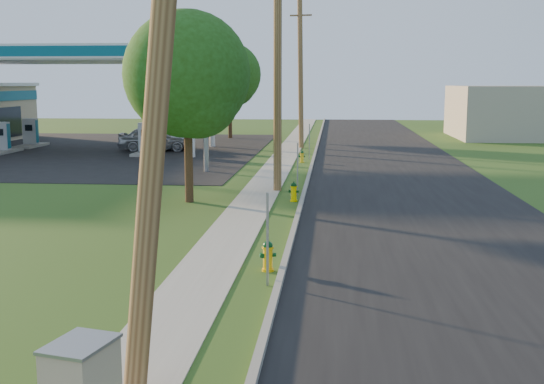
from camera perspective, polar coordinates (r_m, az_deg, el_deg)
The scene contains 23 objects.
ground_plane at distance 10.70m, azimuth -4.01°, elevation -14.34°, with size 140.00×140.00×0.00m, color #325118.
road at distance 20.34m, azimuth 13.27°, elevation -3.16°, with size 8.00×120.00×0.02m, color black.
curb at distance 20.15m, azimuth 1.93°, elevation -2.84°, with size 0.15×120.00×0.15m, color gray.
sidewalk at distance 20.33m, azimuth -3.00°, elevation -2.91°, with size 1.50×120.00×0.03m, color gray.
forecourt at distance 45.44m, azimuth -17.66°, elevation 3.36°, with size 26.00×28.00×0.02m, color black.
utility_pole_near at distance 8.97m, azimuth -9.28°, elevation 12.51°, with size 1.40×0.32×9.48m.
utility_pole_mid at distance 26.78m, azimuth 0.47°, elevation 10.63°, with size 1.40×0.32×9.80m.
utility_pole_far at distance 44.74m, azimuth 2.40°, elevation 9.84°, with size 1.40×0.32×9.50m.
sign_post_near at distance 14.32m, azimuth -0.38°, elevation -4.00°, with size 0.05×0.04×2.00m, color gray.
sign_post_mid at distance 25.92m, azimuth 2.15°, elevation 1.92°, with size 0.05×0.04×2.00m, color gray.
sign_post_far at distance 38.04m, azimuth 3.14°, elevation 4.22°, with size 0.05×0.04×2.00m, color gray.
gas_canopy at distance 44.54m, azimuth -15.61°, elevation 10.93°, with size 18.18×9.18×6.40m.
fuel_pump_nw at distance 44.62m, azimuth -21.66°, elevation 3.96°, with size 1.20×3.20×1.90m.
fuel_pump_ne at distance 41.36m, azimuth -10.43°, elevation 4.09°, with size 1.20×3.20×1.90m.
fuel_pump_sw at distance 48.21m, azimuth -19.53°, elevation 4.42°, with size 1.20×3.20×1.90m.
fuel_pump_se at distance 45.21m, azimuth -9.07°, elevation 4.55°, with size 1.20×3.20×1.90m.
price_pylon at distance 32.77m, azimuth -5.65°, elevation 11.16°, with size 0.34×2.04×6.85m.
tree_verge at distance 24.30m, azimuth -6.93°, elevation 9.35°, with size 4.48×4.48×6.79m.
tree_lot at distance 52.70m, azimuth -3.47°, elevation 9.59°, with size 4.80×4.80×7.27m.
hydrant_near at distance 15.56m, azimuth -0.35°, elevation -5.35°, with size 0.38×0.34×0.74m.
hydrant_mid at distance 24.63m, azimuth 1.83°, elevation 0.02°, with size 0.38×0.34×0.73m.
hydrant_far at distance 36.67m, azimuth 2.52°, elevation 2.98°, with size 0.34×0.31×0.67m.
car_silver at distance 43.60m, azimuth -9.70°, elevation 4.45°, with size 1.86×4.62×1.57m, color #A4A6AB.
Camera 1 is at (1.61, -9.68, 4.26)m, focal length 45.00 mm.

